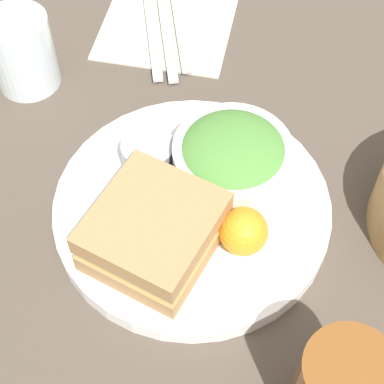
% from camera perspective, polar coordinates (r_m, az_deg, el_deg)
% --- Properties ---
extents(ground_plane, '(4.00, 4.00, 0.00)m').
position_cam_1_polar(ground_plane, '(0.67, 0.00, -1.98)').
color(ground_plane, '#4C4238').
extents(plate, '(0.28, 0.28, 0.02)m').
position_cam_1_polar(plate, '(0.66, 0.00, -1.50)').
color(plate, white).
rests_on(plate, ground_plane).
extents(sandwich, '(0.14, 0.14, 0.06)m').
position_cam_1_polar(sandwich, '(0.60, -3.41, -3.55)').
color(sandwich, '#A37A4C').
rests_on(sandwich, plate).
extents(salad_bowl, '(0.12, 0.12, 0.06)m').
position_cam_1_polar(salad_bowl, '(0.64, 3.61, 2.99)').
color(salad_bowl, white).
rests_on(salad_bowl, plate).
extents(dressing_cup, '(0.06, 0.06, 0.03)m').
position_cam_1_polar(dressing_cup, '(0.67, -3.91, 3.34)').
color(dressing_cup, '#99999E').
rests_on(dressing_cup, plate).
extents(orange_wedge, '(0.05, 0.05, 0.05)m').
position_cam_1_polar(orange_wedge, '(0.60, 4.62, -3.52)').
color(orange_wedge, orange).
rests_on(orange_wedge, plate).
extents(napkin, '(0.15, 0.16, 0.00)m').
position_cam_1_polar(napkin, '(0.85, -2.36, 14.32)').
color(napkin, beige).
rests_on(napkin, ground_plane).
extents(fork, '(0.19, 0.07, 0.01)m').
position_cam_1_polar(fork, '(0.85, -3.62, 14.44)').
color(fork, silver).
rests_on(fork, napkin).
extents(knife, '(0.20, 0.07, 0.01)m').
position_cam_1_polar(knife, '(0.85, -2.37, 14.55)').
color(knife, silver).
rests_on(knife, napkin).
extents(spoon, '(0.17, 0.07, 0.01)m').
position_cam_1_polar(spoon, '(0.85, -1.12, 14.65)').
color(spoon, silver).
rests_on(spoon, napkin).
extents(water_glass, '(0.07, 0.07, 0.09)m').
position_cam_1_polar(water_glass, '(0.78, -14.87, 11.94)').
color(water_glass, silver).
rests_on(water_glass, ground_plane).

